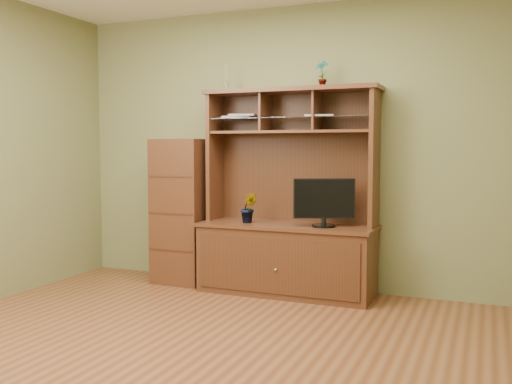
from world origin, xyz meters
The scene contains 8 objects.
room centered at (0.00, 0.00, 1.35)m, with size 4.54×4.04×2.74m.
media_hutch centered at (0.07, 1.73, 0.52)m, with size 1.66×0.61×1.90m.
monitor centered at (0.44, 1.65, 0.88)m, with size 0.51×0.26×0.43m.
orchid_plant centered at (-0.29, 1.65, 0.79)m, with size 0.16×0.13×0.29m, color #26571D.
top_plant centered at (0.36, 1.80, 2.02)m, with size 0.13×0.09×0.24m, color #366423.
reed_diffuser centered at (-0.59, 1.80, 2.00)m, with size 0.05×0.05×0.26m.
magazines centered at (-0.20, 1.80, 1.65)m, with size 1.14×0.28×0.04m.
side_cabinet centered at (-1.06, 1.75, 0.72)m, with size 0.51×0.47×1.44m.
Camera 1 is at (1.79, -3.24, 1.35)m, focal length 40.00 mm.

